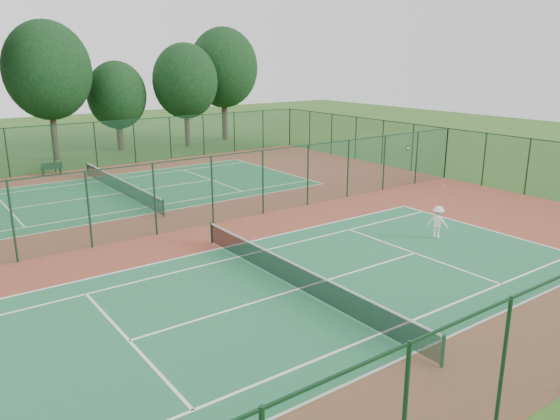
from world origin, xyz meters
The scene contains 16 objects.
ground centered at (0.00, 0.00, 0.00)m, with size 120.00×120.00×0.00m, color #2F591B.
red_pad centered at (0.00, 0.00, 0.01)m, with size 40.00×36.00×0.01m, color brown.
court_near centered at (0.00, -9.00, 0.01)m, with size 23.77×10.97×0.01m, color #216A43.
court_far centered at (0.00, 9.00, 0.01)m, with size 23.77×10.97×0.01m, color #216A3D.
fence_north centered at (0.00, 18.00, 1.76)m, with size 40.00×0.09×3.50m.
fence_south centered at (0.00, -18.00, 1.76)m, with size 40.00×0.09×3.50m.
fence_east centered at (20.00, 0.00, 1.76)m, with size 0.09×36.00×3.50m.
fence_divider centered at (0.00, 0.00, 1.76)m, with size 40.00×0.09×3.50m.
tennis_net_near centered at (0.00, -9.00, 0.54)m, with size 0.10×12.90×0.97m.
tennis_net_far centered at (0.00, 9.00, 0.54)m, with size 0.10×12.90×0.97m.
player_near centered at (8.88, -8.18, 0.78)m, with size 0.98×0.56×1.52m, color white.
bench centered at (-1.98, 17.19, 0.48)m, with size 1.47×0.47×0.90m.
stray_ball_a centered at (1.63, -0.48, 0.05)m, with size 0.07×0.07×0.07m, color yellow.
stray_ball_b centered at (3.73, -0.57, 0.04)m, with size 0.07×0.07×0.07m, color #AFC72E.
stray_ball_c centered at (-4.61, -0.22, 0.05)m, with size 0.07×0.07×0.07m, color gold.
evergreen_row centered at (0.50, 24.25, 0.00)m, with size 39.00×5.00×12.00m, color black, non-canonical shape.
Camera 1 is at (-11.36, -23.47, 8.21)m, focal length 35.00 mm.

